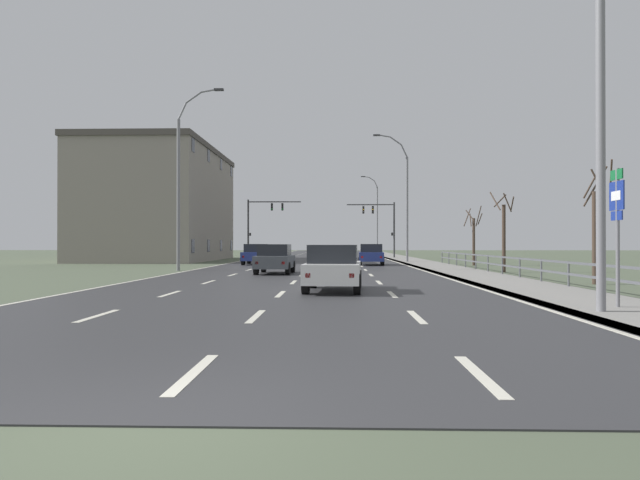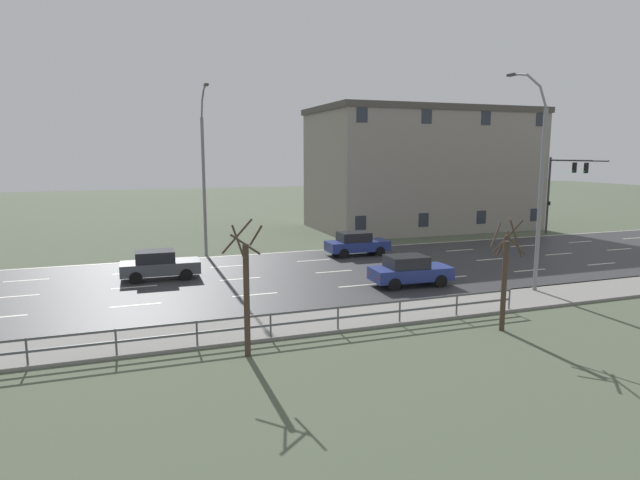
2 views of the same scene
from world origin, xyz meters
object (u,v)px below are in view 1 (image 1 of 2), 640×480
Objects in this scene: street_lamp_left_bank at (182,182)px; car_mid_centre at (275,259)px; car_far_left at (257,254)px; brick_building at (160,205)px; street_lamp_foreground at (594,73)px; car_far_right at (334,268)px; traffic_signal_right at (382,220)px; street_lamp_distant at (376,216)px; street_lamp_midground at (405,200)px; highway_sign at (617,220)px; car_near_left at (371,254)px; traffic_signal_left at (261,218)px.

street_lamp_left_bank is 8.13m from car_mid_centre.
brick_building reaches higher than car_far_left.
street_lamp_foreground is 2.66× the size of car_mid_centre.
street_lamp_left_bank reaches higher than car_far_right.
street_lamp_foreground is at bearing -89.03° from traffic_signal_right.
street_lamp_distant is at bearing 72.75° from street_lamp_left_bank.
highway_sign is at bearing -88.29° from street_lamp_midground.
car_near_left is at bearing 96.12° from street_lamp_foreground.
car_near_left is at bearing -61.41° from traffic_signal_left.
traffic_signal_left is 19.47m from car_far_left.
street_lamp_midground is 28.82m from car_far_right.
car_mid_centre is 0.21× the size of brick_building.
highway_sign is 31.73m from car_far_left.
brick_building is (-7.71, 20.52, 0.08)m from street_lamp_left_bank.
street_lamp_distant is at bearing 74.12° from car_far_left.
highway_sign is at bearing 43.27° from street_lamp_foreground.
street_lamp_foreground is at bearing -61.20° from brick_building.
street_lamp_midground is 2.58× the size of car_mid_centre.
highway_sign is 0.81× the size of car_near_left.
street_lamp_distant is 2.70× the size of car_near_left.
street_lamp_foreground is at bearing -54.09° from street_lamp_left_bank.
traffic_signal_right is 1.45× the size of car_far_left.
street_lamp_distant is at bearing 87.76° from traffic_signal_right.
street_lamp_distant is at bearing 50.48° from brick_building.
street_lamp_distant is 2.73× the size of car_mid_centre.
street_lamp_midground is 1.78× the size of traffic_signal_right.
highway_sign is (0.93, -67.54, -3.36)m from street_lamp_distant.
traffic_signal_right is 0.31× the size of brick_building.
car_far_right is 38.84m from brick_building.
street_lamp_foreground is 19.91m from car_mid_centre.
street_lamp_foreground is 46.85m from brick_building.
traffic_signal_left reaches higher than car_mid_centre.
brick_building is (-10.84, 11.11, 4.54)m from car_far_left.
street_lamp_midground reaches higher than traffic_signal_left.
street_lamp_foreground reaches higher than car_mid_centre.
street_lamp_foreground is 25.34m from street_lamp_left_bank.
car_far_right is at bearing -95.33° from street_lamp_distant.
highway_sign reaches higher than car_near_left.
brick_building is at bearing 120.34° from highway_sign.
car_far_right is at bearing -79.20° from traffic_signal_left.
street_lamp_foreground is 0.97× the size of street_lamp_distant.
street_lamp_midground is 7.38m from car_near_left.
street_lamp_distant reaches higher than car_far_left.
traffic_signal_right is at bearing 92.14° from highway_sign.
traffic_signal_left is (-13.86, 14.73, -0.75)m from street_lamp_midground.
traffic_signal_right reaches higher than highway_sign.
car_near_left is 13.29m from car_mid_centre.
traffic_signal_left is 22.85m from car_near_left.
street_lamp_midground is 23.53m from brick_building.
street_lamp_left_bank is 2.58× the size of car_far_right.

